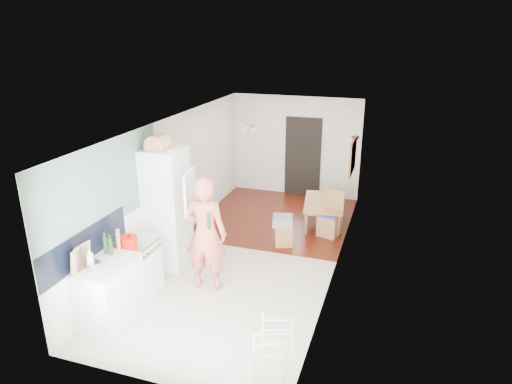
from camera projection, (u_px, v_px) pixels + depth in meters
The scene contains 32 objects.
room_shell at pixel (250, 192), 8.21m from camera, with size 3.20×7.00×2.50m, color white, non-canonical shape.
floor at pixel (250, 254), 8.64m from camera, with size 3.20×7.00×0.01m, color beige.
wood_floor_overlay at pixel (277, 217), 10.29m from camera, with size 3.20×3.30×0.01m, color #521911.
sage_wall_panel at pixel (104, 187), 6.69m from camera, with size 0.02×3.00×1.30m, color slate.
tile_splashback at pixel (86, 246), 6.43m from camera, with size 0.02×1.90×0.50m, color black.
doorway_recess at pixel (303, 157), 11.35m from camera, with size 0.90×0.04×2.00m, color black.
base_cabinet at pixel (109, 293), 6.59m from camera, with size 0.60×0.90×0.86m, color white.
worktop at pixel (105, 265), 6.44m from camera, with size 0.62×0.92×0.06m, color silver.
range_cooker at pixel (137, 268), 7.26m from camera, with size 0.60×0.60×0.88m, color white.
cooker_top at pixel (134, 242), 7.10m from camera, with size 0.60×0.60×0.04m, color #B9B9BC.
fridge_housing at pixel (167, 208), 7.95m from camera, with size 0.66×0.66×2.15m, color white.
fridge_door at pixel (190, 192), 7.34m from camera, with size 0.56×0.04×0.70m, color white.
fridge_interior at pixel (181, 185), 7.69m from camera, with size 0.02×0.52×0.66m, color white.
pinboard at pixel (353, 157), 9.35m from camera, with size 0.03×0.90×0.70m, color tan.
pinboard_frame at pixel (352, 157), 9.35m from camera, with size 0.01×0.94×0.74m, color #AB7743.
wall_sconce at pixel (355, 140), 9.87m from camera, with size 0.18×0.18×0.16m, color maroon.
person at pixel (205, 224), 7.20m from camera, with size 0.82×0.54×2.25m, color #D75F52.
dining_table at pixel (324, 214), 9.91m from camera, with size 1.22×0.68×0.43m, color #AB7743.
dining_chair at pixel (330, 214), 9.26m from camera, with size 0.40×0.40×0.95m, color #AB7743, non-canonical shape.
stool at pixel (283, 235), 8.94m from camera, with size 0.33×0.33×0.44m, color #AB7743, non-canonical shape.
grey_drape at pixel (283, 221), 8.82m from camera, with size 0.38×0.38×0.17m, color gray.
drying_rack at pixel (274, 353), 5.45m from camera, with size 0.39×0.36×0.77m, color white, non-canonical shape.
bread_bin at pixel (158, 144), 7.47m from camera, with size 0.35×0.33×0.18m, color tan, non-canonical shape.
red_casserole at pixel (129, 242), 6.90m from camera, with size 0.26×0.26×0.15m, color red.
steel_pan at pixel (94, 265), 6.27m from camera, with size 0.19×0.19×0.09m, color #B9B9BC.
held_bottle at pixel (209, 221), 6.98m from camera, with size 0.06×0.06×0.26m, color #153F1A.
bottle_a at pixel (105, 245), 6.65m from camera, with size 0.06×0.06×0.27m, color #153F1A.
bottle_b at pixel (111, 247), 6.63m from camera, with size 0.06×0.06×0.25m, color #153F1A.
bottle_c at pixel (90, 262), 6.23m from camera, with size 0.10×0.10×0.23m, color silver.
pepper_mill_front at pixel (118, 242), 6.81m from camera, with size 0.06×0.06×0.21m, color tan.
pepper_mill_back at pixel (118, 239), 6.90m from camera, with size 0.06×0.06×0.22m, color tan.
chopping_boards at pixel (80, 259), 6.13m from camera, with size 0.04×0.30×0.40m, color tan, non-canonical shape.
Camera 1 is at (2.50, -7.30, 4.06)m, focal length 32.00 mm.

